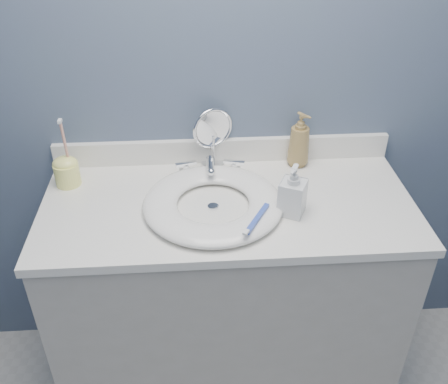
{
  "coord_description": "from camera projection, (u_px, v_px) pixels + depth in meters",
  "views": [
    {
      "loc": [
        -0.1,
        -0.35,
        1.83
      ],
      "look_at": [
        -0.02,
        0.94,
        0.94
      ],
      "focal_mm": 40.0,
      "sensor_mm": 36.0,
      "label": 1
    }
  ],
  "objects": [
    {
      "name": "toothbrush_holder",
      "position": [
        66.0,
        170.0,
        1.69
      ],
      "size": [
        0.09,
        0.09,
        0.25
      ],
      "rotation": [
        0.0,
        0.0,
        0.16
      ],
      "color": "#FFFE7F",
      "rests_on": "countertop"
    },
    {
      "name": "backsplash",
      "position": [
        223.0,
        150.0,
        1.83
      ],
      "size": [
        1.22,
        0.02,
        0.09
      ],
      "primitive_type": "cube",
      "color": "white",
      "rests_on": "countertop"
    },
    {
      "name": "back_wall",
      "position": [
        222.0,
        78.0,
        1.68
      ],
      "size": [
        2.2,
        0.02,
        2.4
      ],
      "primitive_type": "cube",
      "color": "#4F5B77",
      "rests_on": "ground"
    },
    {
      "name": "soap_bottle_amber",
      "position": [
        299.0,
        140.0,
        1.78
      ],
      "size": [
        0.11,
        0.11,
        0.2
      ],
      "primitive_type": "imported",
      "rotation": [
        0.0,
        0.0,
        0.64
      ],
      "color": "olive",
      "rests_on": "countertop"
    },
    {
      "name": "drain",
      "position": [
        213.0,
        207.0,
        1.6
      ],
      "size": [
        0.04,
        0.04,
        0.01
      ],
      "primitive_type": "cylinder",
      "color": "silver",
      "rests_on": "countertop"
    },
    {
      "name": "toothbrush_lying",
      "position": [
        256.0,
        220.0,
        1.48
      ],
      "size": [
        0.1,
        0.16,
        0.02
      ],
      "rotation": [
        0.0,
        0.0,
        1.05
      ],
      "color": "#324EB4",
      "rests_on": "basin"
    },
    {
      "name": "faucet",
      "position": [
        210.0,
        169.0,
        1.75
      ],
      "size": [
        0.25,
        0.13,
        0.07
      ],
      "color": "silver",
      "rests_on": "countertop"
    },
    {
      "name": "soap_bottle_clear",
      "position": [
        293.0,
        190.0,
        1.54
      ],
      "size": [
        0.1,
        0.11,
        0.17
      ],
      "primitive_type": "imported",
      "rotation": [
        0.0,
        0.0,
        -0.46
      ],
      "color": "silver",
      "rests_on": "countertop"
    },
    {
      "name": "basin",
      "position": [
        213.0,
        203.0,
        1.6
      ],
      "size": [
        0.45,
        0.45,
        0.04
      ],
      "primitive_type": null,
      "color": "white",
      "rests_on": "countertop"
    },
    {
      "name": "countertop",
      "position": [
        228.0,
        206.0,
        1.64
      ],
      "size": [
        1.22,
        0.57,
        0.03
      ],
      "primitive_type": "cube",
      "color": "white",
      "rests_on": "vanity_cabinet"
    },
    {
      "name": "makeup_mirror",
      "position": [
        213.0,
        135.0,
        1.76
      ],
      "size": [
        0.15,
        0.09,
        0.23
      ],
      "rotation": [
        0.0,
        0.0,
        0.39
      ],
      "color": "silver",
      "rests_on": "countertop"
    },
    {
      "name": "vanity_cabinet",
      "position": [
        227.0,
        300.0,
        1.89
      ],
      "size": [
        1.2,
        0.55,
        0.85
      ],
      "primitive_type": "cube",
      "color": "#B8B2A8",
      "rests_on": "ground"
    }
  ]
}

